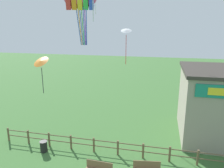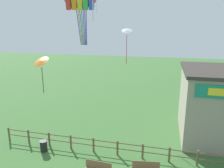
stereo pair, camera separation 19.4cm
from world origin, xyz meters
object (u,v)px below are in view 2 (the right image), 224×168
Objects in this scene: seaside_building at (224,104)px; kite_white_delta at (127,32)px; trash_bin at (44,146)px; kite_orange_delta at (41,62)px.

kite_white_delta reaches higher than seaside_building.
kite_orange_delta is (-0.41, 1.26, 5.91)m from trash_bin.
kite_orange_delta reaches higher than trash_bin.
seaside_building is at bearing -13.55° from kite_white_delta.
seaside_building is 14.33m from kite_orange_delta.
seaside_building is 14.14m from trash_bin.
trash_bin is 11.72m from kite_white_delta.
seaside_building is 8.22× the size of trash_bin.
trash_bin is 0.24× the size of kite_white_delta.
kite_white_delta is (-8.19, 1.97, 5.45)m from seaside_building.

